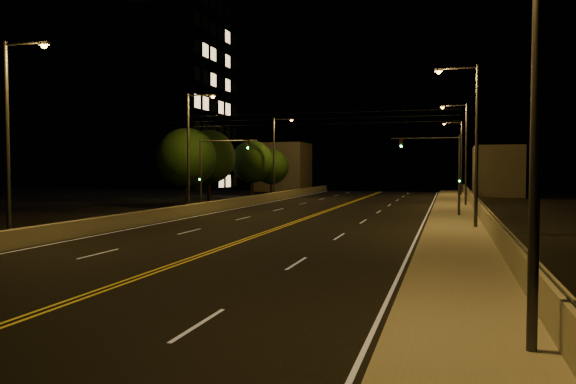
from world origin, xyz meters
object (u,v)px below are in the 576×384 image
(traffic_signal_left, at_px, (212,166))
(tree_1, at_px, (209,157))
(streetlight_0, at_px, (522,70))
(building_tower, at_px, (135,97))
(tree_3, at_px, (271,167))
(streetlight_4, at_px, (12,130))
(streetlight_5, at_px, (191,145))
(traffic_signal_right, at_px, (446,166))
(streetlight_3, at_px, (459,154))
(tree_0, at_px, (186,158))
(streetlight_1, at_px, (472,137))
(streetlight_6, at_px, (276,153))
(streetlight_2, at_px, (463,148))
(tree_2, at_px, (252,162))

(traffic_signal_left, bearing_deg, tree_1, 115.06)
(streetlight_0, xyz_separation_m, building_tower, (-42.15, 56.04, 7.73))
(streetlight_0, xyz_separation_m, tree_3, (-23.65, 58.48, -1.69))
(streetlight_4, relative_size, tree_1, 1.24)
(streetlight_5, relative_size, traffic_signal_right, 1.58)
(streetlight_3, bearing_deg, streetlight_4, -111.82)
(building_tower, xyz_separation_m, tree_3, (18.50, 2.44, -9.42))
(tree_0, bearing_deg, streetlight_1, -27.01)
(building_tower, bearing_deg, streetlight_5, -51.18)
(streetlight_1, xyz_separation_m, traffic_signal_right, (-1.53, 8.55, -1.70))
(streetlight_3, xyz_separation_m, tree_1, (-26.29, -19.94, -0.65))
(streetlight_6, xyz_separation_m, traffic_signal_left, (1.13, -21.80, -1.70))
(streetlight_5, relative_size, traffic_signal_left, 1.58)
(streetlight_2, bearing_deg, tree_3, 148.14)
(streetlight_2, relative_size, streetlight_3, 1.00)
(traffic_signal_right, relative_size, tree_1, 0.79)
(streetlight_0, distance_m, tree_3, 63.10)
(traffic_signal_left, bearing_deg, tree_3, 97.07)
(streetlight_1, bearing_deg, tree_0, 152.99)
(streetlight_5, distance_m, tree_0, 6.39)
(streetlight_1, xyz_separation_m, streetlight_3, (0.00, 41.21, 0.00))
(building_tower, distance_m, tree_1, 21.30)
(tree_2, bearing_deg, tree_1, -96.16)
(streetlight_0, distance_m, tree_0, 43.48)
(traffic_signal_right, bearing_deg, streetlight_0, -87.26)
(traffic_signal_right, relative_size, tree_3, 1.00)
(streetlight_1, xyz_separation_m, tree_3, (-23.65, 35.19, -1.69))
(traffic_signal_right, distance_m, tree_1, 27.86)
(streetlight_3, height_order, streetlight_5, same)
(streetlight_5, bearing_deg, streetlight_4, -90.00)
(streetlight_4, height_order, tree_3, streetlight_4)
(streetlight_4, relative_size, tree_0, 1.31)
(streetlight_3, bearing_deg, tree_3, -165.73)
(building_tower, relative_size, tree_2, 3.85)
(streetlight_0, relative_size, tree_2, 1.36)
(streetlight_5, bearing_deg, streetlight_0, -54.71)
(streetlight_2, height_order, streetlight_6, same)
(streetlight_6, distance_m, traffic_signal_right, 29.60)
(streetlight_2, distance_m, building_tower, 44.57)
(streetlight_2, height_order, streetlight_3, same)
(streetlight_2, distance_m, streetlight_6, 23.63)
(streetlight_3, bearing_deg, streetlight_2, -90.00)
(streetlight_1, bearing_deg, tree_3, 123.90)
(streetlight_1, bearing_deg, streetlight_6, 125.29)
(streetlight_2, xyz_separation_m, streetlight_6, (-21.48, 9.85, 0.00))
(streetlight_0, xyz_separation_m, streetlight_6, (-21.48, 53.63, 0.00))
(streetlight_3, relative_size, building_tower, 0.35)
(traffic_signal_right, relative_size, tree_0, 0.83)
(streetlight_4, distance_m, tree_0, 25.20)
(streetlight_4, bearing_deg, streetlight_6, 90.00)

